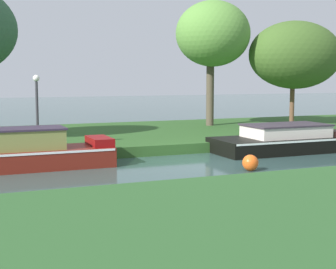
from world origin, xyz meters
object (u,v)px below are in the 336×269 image
Objects in this scene: willow_tree_centre at (213,34)px; channel_buoy at (250,163)px; maroon_narrowboat at (30,152)px; willow_tree_right at (296,55)px; lamp_post at (37,101)px; black_barge at (282,140)px.

channel_buoy is at bearing -110.82° from willow_tree_centre.
maroon_narrowboat is 7.11m from channel_buoy.
willow_tree_centre is 11.76m from channel_buoy.
willow_tree_centre reaches higher than willow_tree_right.
willow_tree_centre is 12.59× the size of channel_buoy.
willow_tree_right is 10.70× the size of channel_buoy.
maroon_narrowboat reaches higher than channel_buoy.
lamp_post is at bearing 138.68° from channel_buoy.
black_barge is 1.04× the size of maroon_narrowboat.
willow_tree_right reaches higher than black_barge.
maroon_narrowboat reaches higher than black_barge.
willow_tree_right is (4.76, 5.73, 3.65)m from black_barge.
lamp_post is at bearing 167.47° from black_barge.
willow_tree_centre is at bearing 26.65° from lamp_post.
willow_tree_centre reaches higher than maroon_narrowboat.
black_barge is at bearing -129.71° from willow_tree_right.
lamp_post is at bearing -153.35° from willow_tree_centre.
willow_tree_centre is at bearing 34.09° from maroon_narrowboat.
black_barge is 8.30m from willow_tree_right.
maroon_narrowboat is at bearing -104.63° from lamp_post.
maroon_narrowboat is at bearing 154.15° from channel_buoy.
lamp_post is 8.01m from channel_buoy.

